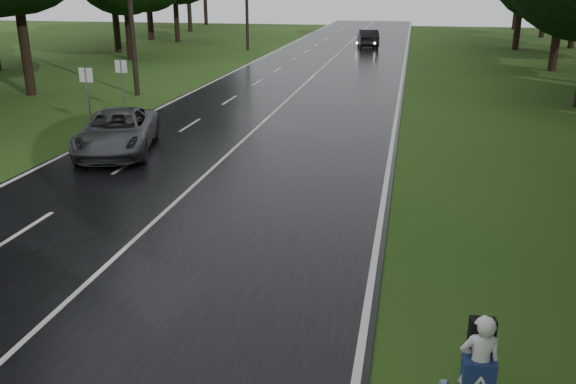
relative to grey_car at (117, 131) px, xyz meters
name	(u,v)px	position (x,y,z in m)	size (l,w,h in m)	color
ground	(94,279)	(4.09, -9.41, -0.79)	(160.00, 160.00, 0.00)	#2A4915
road	(285,103)	(4.09, 10.59, -0.77)	(12.00, 140.00, 0.04)	black
lane_center	(285,102)	(4.09, 10.59, -0.75)	(0.12, 140.00, 0.01)	silver
grey_car	(117,131)	(0.00, 0.00, 0.00)	(2.49, 5.40, 1.50)	#4F5354
far_car	(368,38)	(6.19, 39.47, 0.07)	(1.74, 4.99, 1.64)	black
hitchhiker	(479,368)	(11.65, -12.13, -0.04)	(0.62, 0.57, 1.62)	silver
utility_pole_mid	(138,95)	(-4.41, 11.16, -0.79)	(1.80, 0.28, 10.99)	black
utility_pole_far	(248,50)	(-4.41, 34.70, -0.79)	(1.80, 0.28, 10.95)	black
road_sign_a	(91,126)	(-3.11, 3.67, -0.79)	(0.61, 0.10, 2.53)	white
road_sign_b	(125,111)	(-3.11, 6.93, -0.79)	(0.59, 0.10, 2.46)	white
tree_left_d	(32,95)	(-10.27, 10.11, -0.79)	(10.30, 10.30, 16.10)	black
tree_left_e	(132,60)	(-11.83, 26.14, -0.79)	(8.58, 8.58, 13.40)	black
tree_left_f	(178,42)	(-13.70, 41.05, -0.79)	(9.82, 9.82, 15.35)	black
tree_right_e	(551,71)	(20.20, 26.07, -0.79)	(8.21, 8.21, 12.83)	black
tree_right_f	(515,50)	(19.76, 40.16, -0.79)	(10.63, 10.63, 16.61)	black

